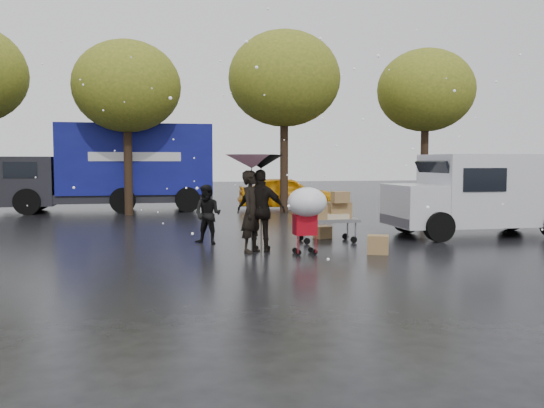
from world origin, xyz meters
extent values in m
plane|color=black|center=(0.00, 0.00, 0.00)|extent=(90.00, 90.00, 0.00)
imported|color=black|center=(-0.46, 0.26, 0.91)|extent=(0.74, 0.79, 1.82)
imported|color=black|center=(-1.29, 1.74, 0.72)|extent=(0.88, 0.83, 1.45)
imported|color=black|center=(-0.24, 0.28, 0.92)|extent=(1.16, 0.77, 1.84)
cylinder|color=#4C4C4C|center=(-0.46, 0.26, 1.01)|extent=(0.02, 0.02, 2.02)
cone|color=#DC5A85|center=(-0.46, 0.26, 2.02)|extent=(1.15, 1.15, 0.30)
sphere|color=#4C4C4C|center=(-0.46, 0.26, 2.05)|extent=(0.06, 0.06, 0.06)
cylinder|color=#4C4C4C|center=(-0.24, 0.28, 1.00)|extent=(0.02, 0.02, 2.01)
cone|color=black|center=(-0.24, 0.28, 2.01)|extent=(0.99, 0.99, 0.30)
sphere|color=#4C4C4C|center=(-0.24, 0.28, 2.04)|extent=(0.06, 0.06, 0.06)
cube|color=slate|center=(1.66, 1.49, 0.55)|extent=(1.50, 0.80, 0.08)
cylinder|color=slate|center=(0.91, 1.49, 0.80)|extent=(0.04, 0.04, 0.60)
cube|color=olive|center=(2.01, 1.59, 0.79)|extent=(0.55, 0.45, 0.40)
cube|color=olive|center=(1.36, 1.39, 0.77)|extent=(0.45, 0.40, 0.35)
cube|color=olive|center=(1.96, 1.34, 1.13)|extent=(0.40, 0.35, 0.28)
cube|color=tan|center=(1.71, 1.49, 0.65)|extent=(0.90, 0.55, 0.12)
cylinder|color=black|center=(1.06, 1.17, 0.08)|extent=(0.16, 0.05, 0.16)
cylinder|color=black|center=(1.06, 1.81, 0.08)|extent=(0.16, 0.05, 0.16)
cylinder|color=black|center=(2.26, 1.17, 0.08)|extent=(0.16, 0.05, 0.16)
cylinder|color=black|center=(2.26, 1.81, 0.08)|extent=(0.16, 0.05, 0.16)
cube|color=#AF0A17|center=(0.63, -0.23, 0.65)|extent=(0.47, 0.41, 0.45)
cylinder|color=#AF0A17|center=(0.63, -0.42, 1.02)|extent=(0.42, 0.02, 0.02)
cylinder|color=#4C4C4C|center=(0.63, -0.42, 0.95)|extent=(0.02, 0.02, 0.60)
ellipsoid|color=white|center=(0.63, -0.42, 1.15)|extent=(0.84, 0.84, 0.63)
cylinder|color=black|center=(0.45, -0.39, 0.06)|extent=(0.12, 0.04, 0.12)
cylinder|color=black|center=(0.45, -0.07, 0.06)|extent=(0.12, 0.04, 0.12)
cylinder|color=black|center=(0.81, -0.39, 0.06)|extent=(0.12, 0.04, 0.12)
cylinder|color=black|center=(0.81, -0.07, 0.06)|extent=(0.12, 0.04, 0.12)
cube|color=silver|center=(6.62, 1.88, 1.25)|extent=(3.80, 2.00, 1.90)
cube|color=silver|center=(4.22, 1.88, 0.85)|extent=(1.20, 1.95, 1.10)
cube|color=black|center=(4.77, 1.88, 1.70)|extent=(0.37, 1.70, 0.67)
cube|color=slate|center=(3.67, 1.88, 0.45)|extent=(0.12, 1.90, 0.25)
cylinder|color=black|center=(4.42, 0.93, 0.38)|extent=(0.76, 0.28, 0.76)
cylinder|color=black|center=(4.42, 2.83, 0.38)|extent=(0.76, 0.28, 0.76)
cylinder|color=black|center=(7.72, 2.83, 0.38)|extent=(0.76, 0.28, 0.76)
cube|color=#0B0F5C|center=(-3.26, 11.94, 2.10)|extent=(6.00, 2.50, 2.80)
cube|color=black|center=(-7.46, 11.94, 1.25)|extent=(2.20, 2.40, 1.90)
cube|color=black|center=(-4.26, 11.94, 0.55)|extent=(8.00, 2.30, 0.35)
cube|color=silver|center=(-3.26, 10.68, 2.20)|extent=(3.50, 0.03, 0.35)
cylinder|color=black|center=(-7.26, 10.79, 0.50)|extent=(1.00, 0.30, 1.00)
cylinder|color=black|center=(-7.26, 13.09, 0.50)|extent=(1.00, 0.30, 1.00)
cylinder|color=black|center=(-1.26, 10.79, 0.50)|extent=(1.00, 0.30, 1.00)
cylinder|color=black|center=(-1.26, 13.09, 0.50)|extent=(1.00, 0.30, 1.00)
cube|color=olive|center=(2.20, -0.54, 0.20)|extent=(0.56, 0.51, 0.41)
cube|color=olive|center=(1.75, 2.16, 0.16)|extent=(0.49, 0.44, 0.32)
imported|color=#FBAB0D|center=(2.91, 11.36, 0.69)|extent=(4.18, 1.93, 1.39)
cylinder|color=black|center=(-3.50, 10.00, 2.24)|extent=(0.32, 0.32, 4.48)
ellipsoid|color=#4C5C1A|center=(-3.50, 10.00, 4.80)|extent=(4.00, 4.00, 3.40)
cylinder|color=black|center=(2.50, 10.00, 2.45)|extent=(0.32, 0.32, 4.90)
ellipsoid|color=#4C5C1A|center=(2.50, 10.00, 5.25)|extent=(4.40, 4.40, 3.74)
cylinder|color=black|center=(8.50, 10.00, 2.31)|extent=(0.32, 0.32, 4.62)
ellipsoid|color=#4C5C1A|center=(8.50, 10.00, 4.95)|extent=(4.00, 4.00, 3.40)
camera|label=1|loc=(-2.58, -12.25, 2.01)|focal=38.00mm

